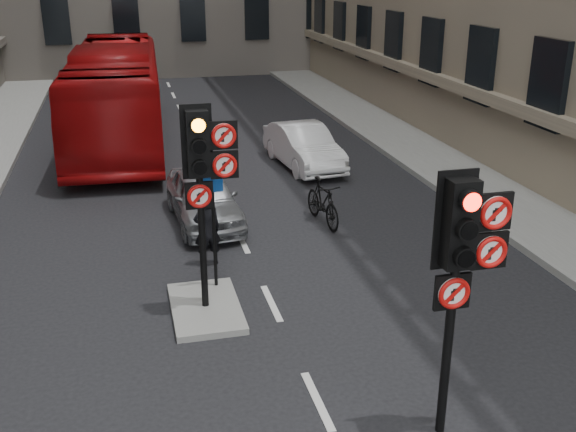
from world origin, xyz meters
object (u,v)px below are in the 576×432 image
bus_red (117,95)px  info_sign (214,216)px  car_white (303,146)px  car_silver (204,198)px  motorcycle (323,202)px  car_pink (120,144)px  signal_far (204,165)px  signal_near (464,252)px  motorcyclist (207,229)px

bus_red → info_sign: bearing=-79.8°
car_white → bus_red: bus_red is taller
car_silver → motorcycle: size_ratio=2.02×
car_white → info_sign: info_sign is taller
car_pink → info_sign: bearing=-80.0°
signal_far → motorcycle: signal_far is taller
car_silver → bus_red: bearing=98.8°
car_white → car_pink: bearing=156.3°
signal_near → car_pink: size_ratio=0.86×
car_white → motorcyclist: bearing=-126.4°
car_white → info_sign: bearing=-122.2°
signal_near → car_white: size_ratio=0.92×
signal_near → bus_red: 17.21m
signal_far → motorcycle: bearing=48.8°
motorcyclist → signal_near: bearing=103.5°
car_white → motorcycle: bearing=-105.6°
bus_red → motorcyclist: size_ratio=7.73×
signal_far → car_silver: (0.45, 4.40, -2.09)m
signal_far → motorcyclist: bearing=83.4°
car_white → car_pink: car_white is taller
car_white → info_sign: size_ratio=1.79×
car_white → motorcyclist: motorcyclist is taller
signal_near → motorcyclist: bearing=111.5°
signal_far → car_silver: size_ratio=0.99×
signal_near → car_pink: bearing=105.9°
motorcycle → info_sign: info_sign is taller
bus_red → motorcyclist: (1.62, -10.72, -0.88)m
signal_near → signal_far: (-2.60, 4.00, 0.12)m
signal_far → car_pink: size_ratio=0.86×
signal_far → car_pink: 10.35m
signal_near → signal_far: signal_far is taller
bus_red → signal_near: bearing=-74.0°
signal_far → bus_red: signal_far is taller
bus_red → car_pink: bearing=-87.6°
car_white → car_pink: 5.62m
signal_near → car_white: 12.55m
motorcycle → car_white: bearing=73.3°
bus_red → motorcyclist: 10.87m
motorcycle → motorcyclist: motorcyclist is taller
bus_red → info_sign: (1.60, -11.98, -0.12)m
car_pink → info_sign: size_ratio=1.92×
bus_red → motorcycle: bus_red is taller
signal_near → motorcycle: 7.90m
car_pink → bus_red: 2.87m
bus_red → motorcycle: size_ratio=6.59×
motorcycle → signal_far: bearing=-138.2°
bus_red → car_silver: bearing=-75.0°
signal_near → info_sign: signal_near is taller
car_silver → info_sign: 3.78m
signal_far → info_sign: bearing=73.8°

